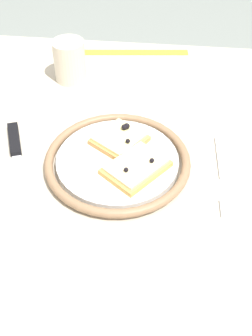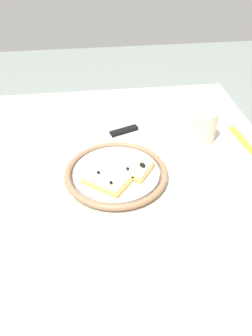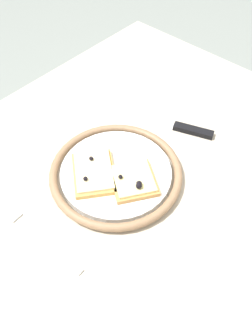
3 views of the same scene
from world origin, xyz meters
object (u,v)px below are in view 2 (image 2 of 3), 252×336
(cup, at_px, (204,126))
(dining_table, at_px, (133,207))
(fork, at_px, (123,233))
(knife, at_px, (114,134))
(pizza_slice_far, at_px, (134,168))
(pizza_slice_near, at_px, (108,179))
(plate, at_px, (116,174))

(cup, bearing_deg, dining_table, 127.19)
(dining_table, height_order, fork, fork)
(knife, bearing_deg, pizza_slice_far, -170.89)
(knife, distance_m, cup, 0.27)
(dining_table, distance_m, knife, 0.25)
(pizza_slice_near, xyz_separation_m, fork, (-0.16, -0.02, -0.02))
(pizza_slice_far, relative_size, knife, 0.51)
(knife, bearing_deg, pizza_slice_near, 170.30)
(fork, bearing_deg, pizza_slice_far, -14.69)
(dining_table, height_order, knife, knife)
(knife, xyz_separation_m, cup, (-0.05, -0.26, 0.04))
(pizza_slice_near, bearing_deg, pizza_slice_far, -62.64)
(dining_table, bearing_deg, pizza_slice_near, 89.34)
(pizza_slice_far, distance_m, fork, 0.20)
(dining_table, height_order, pizza_slice_far, pizza_slice_far)
(dining_table, relative_size, fork, 5.33)
(plate, xyz_separation_m, fork, (-0.19, 0.00, -0.01))
(pizza_slice_far, relative_size, cup, 1.27)
(pizza_slice_far, bearing_deg, cup, -58.49)
(plate, bearing_deg, fork, 178.52)
(dining_table, height_order, pizza_slice_near, pizza_slice_near)
(cup, bearing_deg, pizza_slice_near, 120.55)
(fork, bearing_deg, pizza_slice_near, 7.42)
(plate, bearing_deg, dining_table, -132.11)
(knife, bearing_deg, cup, -102.07)
(plate, distance_m, fork, 0.19)
(cup, bearing_deg, knife, 77.93)
(fork, bearing_deg, dining_table, -16.14)
(dining_table, xyz_separation_m, fork, (-0.15, 0.04, 0.08))
(pizza_slice_near, height_order, cup, cup)
(dining_table, relative_size, plate, 4.05)
(pizza_slice_near, distance_m, knife, 0.23)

